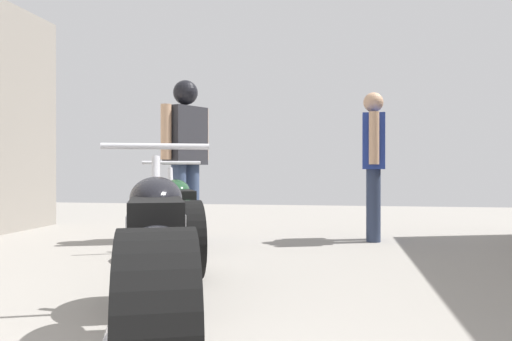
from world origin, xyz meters
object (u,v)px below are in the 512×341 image
Objects in this scene: mechanic_in_blue at (373,157)px; motorcycle_black_naked at (179,220)px; mechanic_with_helmet at (186,144)px; motorcycle_maroon_cruiser at (156,264)px.

motorcycle_black_naked is at bearing -135.11° from mechanic_in_blue.
mechanic_in_blue is at bearing 8.49° from mechanic_with_helmet.
mechanic_in_blue reaches higher than motorcycle_maroon_cruiser.
motorcycle_maroon_cruiser is 1.20× the size of mechanic_in_blue.
mechanic_with_helmet is at bearing -171.51° from mechanic_in_blue.
mechanic_in_blue is 0.92× the size of mechanic_with_helmet.
motorcycle_maroon_cruiser is 2.11m from motorcycle_black_naked.
mechanic_with_helmet is (-0.91, 3.44, 0.69)m from motorcycle_maroon_cruiser.
mechanic_with_helmet reaches higher than motorcycle_maroon_cruiser.
motorcycle_black_naked is 0.99× the size of mechanic_with_helmet.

